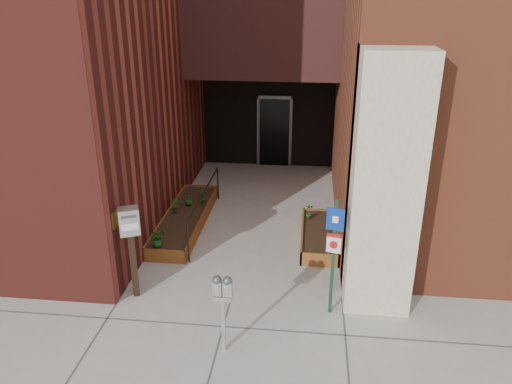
% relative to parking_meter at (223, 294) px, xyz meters
% --- Properties ---
extents(ground, '(80.00, 80.00, 0.00)m').
position_rel_parking_meter_xyz_m(ground, '(-0.11, 1.55, -1.02)').
color(ground, '#9E9991').
rests_on(ground, ground).
extents(planter_left, '(0.90, 3.60, 0.30)m').
position_rel_parking_meter_xyz_m(planter_left, '(-1.66, 4.25, -0.89)').
color(planter_left, brown).
rests_on(planter_left, ground).
extents(planter_right, '(0.80, 2.20, 0.30)m').
position_rel_parking_meter_xyz_m(planter_right, '(1.49, 3.75, -0.89)').
color(planter_right, brown).
rests_on(planter_right, ground).
extents(handrail, '(0.04, 3.34, 0.90)m').
position_rel_parking_meter_xyz_m(handrail, '(-1.16, 4.20, -0.28)').
color(handrail, black).
rests_on(handrail, ground).
extents(parking_meter, '(0.30, 0.14, 1.32)m').
position_rel_parking_meter_xyz_m(parking_meter, '(0.00, 0.00, 0.00)').
color(parking_meter, '#ACABAE').
rests_on(parking_meter, ground).
extents(sign_post, '(0.29, 0.10, 2.12)m').
position_rel_parking_meter_xyz_m(sign_post, '(1.65, 1.16, 0.28)').
color(sign_post, '#153A20').
rests_on(sign_post, ground).
extents(payment_dropbox, '(0.42, 0.37, 1.73)m').
position_rel_parking_meter_xyz_m(payment_dropbox, '(-1.85, 1.30, 0.23)').
color(payment_dropbox, black).
rests_on(payment_dropbox, ground).
extents(shrub_left_a, '(0.46, 0.46, 0.36)m').
position_rel_parking_meter_xyz_m(shrub_left_a, '(-1.83, 2.65, -0.54)').
color(shrub_left_a, '#1C5D1A').
rests_on(shrub_left_a, planter_left).
extents(shrub_left_b, '(0.25, 0.25, 0.32)m').
position_rel_parking_meter_xyz_m(shrub_left_b, '(-1.91, 4.33, -0.56)').
color(shrub_left_b, '#265A19').
rests_on(shrub_left_b, planter_left).
extents(shrub_left_c, '(0.22, 0.22, 0.33)m').
position_rel_parking_meter_xyz_m(shrub_left_c, '(-1.70, 4.77, -0.56)').
color(shrub_left_c, '#1B5217').
rests_on(shrub_left_c, planter_left).
extents(shrub_left_d, '(0.27, 0.27, 0.39)m').
position_rel_parking_meter_xyz_m(shrub_left_d, '(-1.37, 4.90, -0.53)').
color(shrub_left_d, '#18541A').
rests_on(shrub_left_d, planter_left).
extents(shrub_right_a, '(0.21, 0.21, 0.35)m').
position_rel_parking_meter_xyz_m(shrub_right_a, '(1.72, 2.85, -0.55)').
color(shrub_right_a, '#164F18').
rests_on(shrub_right_a, planter_right).
extents(shrub_right_b, '(0.21, 0.21, 0.36)m').
position_rel_parking_meter_xyz_m(shrub_right_b, '(1.24, 4.30, -0.54)').
color(shrub_right_b, '#24611B').
rests_on(shrub_right_b, planter_right).
extents(shrub_right_c, '(0.40, 0.40, 0.34)m').
position_rel_parking_meter_xyz_m(shrub_right_c, '(1.74, 3.93, -0.55)').
color(shrub_right_c, '#175119').
rests_on(shrub_right_c, planter_right).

